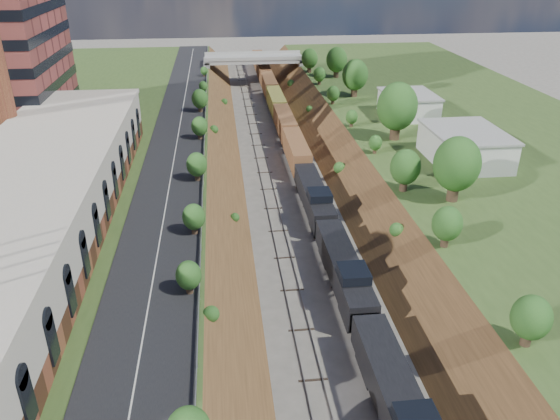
{
  "coord_description": "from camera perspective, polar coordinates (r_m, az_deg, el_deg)",
  "views": [
    {
      "loc": [
        -8.99,
        -14.19,
        31.39
      ],
      "look_at": [
        -3.11,
        37.63,
        6.0
      ],
      "focal_mm": 35.0,
      "sensor_mm": 36.0,
      "label": 1
    }
  ],
  "objects": [
    {
      "name": "platform_left",
      "position": [
        83.16,
        -22.84,
        3.52
      ],
      "size": [
        44.0,
        180.0,
        5.0
      ],
      "primitive_type": "cube",
      "color": "#385121",
      "rests_on": "ground"
    },
    {
      "name": "white_building_far",
      "position": [
        96.98,
        13.25,
        10.59
      ],
      "size": [
        8.0,
        10.0,
        3.6
      ],
      "primitive_type": "cube",
      "color": "silver",
      "rests_on": "platform_right"
    },
    {
      "name": "rail_left_track",
      "position": [
        80.78,
        -1.43,
        3.15
      ],
      "size": [
        1.58,
        180.0,
        0.18
      ],
      "primitive_type": "cube",
      "color": "gray",
      "rests_on": "ground"
    },
    {
      "name": "embankment_left",
      "position": [
        80.58,
        -7.39,
        2.8
      ],
      "size": [
        10.0,
        180.0,
        10.0
      ],
      "primitive_type": "cube",
      "rotation": [
        0.0,
        0.79,
        0.0
      ],
      "color": "brown",
      "rests_on": "ground"
    },
    {
      "name": "embankment_right",
      "position": [
        83.0,
        7.98,
        3.47
      ],
      "size": [
        10.0,
        180.0,
        10.0
      ],
      "primitive_type": "cube",
      "rotation": [
        0.0,
        0.79,
        0.0
      ],
      "color": "brown",
      "rests_on": "ground"
    },
    {
      "name": "freight_train",
      "position": [
        98.75,
        0.56,
        8.91
      ],
      "size": [
        2.78,
        142.64,
        4.55
      ],
      "color": "black",
      "rests_on": "ground"
    },
    {
      "name": "rail_right_track",
      "position": [
        81.35,
        2.23,
        3.31
      ],
      "size": [
        1.58,
        180.0,
        0.18
      ],
      "primitive_type": "cube",
      "color": "gray",
      "rests_on": "ground"
    },
    {
      "name": "white_building_near",
      "position": [
        77.66,
        18.76,
        6.25
      ],
      "size": [
        9.0,
        12.0,
        4.0
      ],
      "primitive_type": "cube",
      "color": "silver",
      "rests_on": "platform_right"
    },
    {
      "name": "overpass",
      "position": [
        139.03,
        -2.74,
        14.95
      ],
      "size": [
        24.5,
        8.3,
        7.4
      ],
      "color": "gray",
      "rests_on": "ground"
    },
    {
      "name": "commercial_building",
      "position": [
        60.07,
        -24.36,
        1.13
      ],
      "size": [
        14.3,
        62.3,
        7.0
      ],
      "color": "brown",
      "rests_on": "platform_left"
    },
    {
      "name": "tree_right_large",
      "position": [
        64.0,
        18.0,
        4.54
      ],
      "size": [
        5.25,
        5.25,
        7.61
      ],
      "color": "#473323",
      "rests_on": "platform_right"
    },
    {
      "name": "guardrail",
      "position": [
        78.41,
        -7.92,
        6.46
      ],
      "size": [
        0.1,
        171.0,
        0.7
      ],
      "color": "#99999E",
      "rests_on": "platform_left"
    },
    {
      "name": "platform_right",
      "position": [
        90.01,
        21.85,
        5.33
      ],
      "size": [
        44.0,
        180.0,
        5.0
      ],
      "primitive_type": "cube",
      "color": "#385121",
      "rests_on": "ground"
    },
    {
      "name": "road",
      "position": [
        79.0,
        -10.88,
        6.0
      ],
      "size": [
        8.0,
        180.0,
        0.1
      ],
      "primitive_type": "cube",
      "color": "black",
      "rests_on": "platform_left"
    },
    {
      "name": "tree_left_crest",
      "position": [
        42.07,
        -9.22,
        -9.8
      ],
      "size": [
        2.45,
        2.45,
        3.55
      ],
      "color": "#473323",
      "rests_on": "platform_left"
    }
  ]
}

